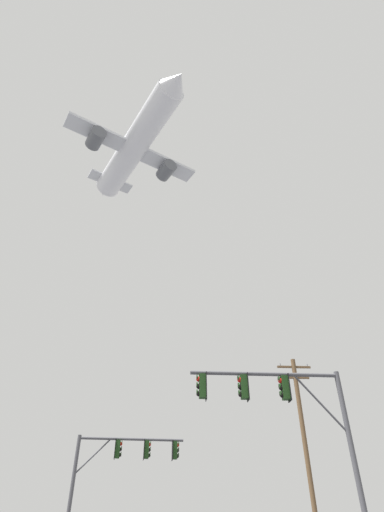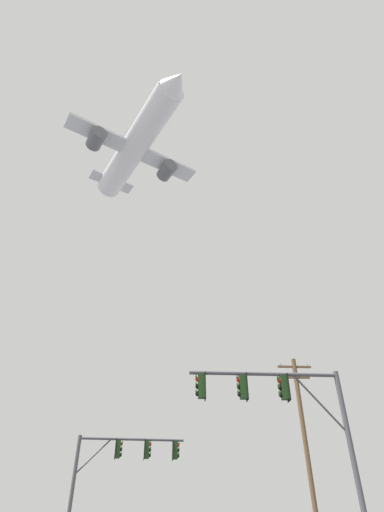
{
  "view_description": "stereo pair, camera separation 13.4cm",
  "coord_description": "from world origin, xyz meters",
  "px_view_note": "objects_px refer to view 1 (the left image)",
  "views": [
    {
      "loc": [
        -0.36,
        -6.77,
        1.59
      ],
      "look_at": [
        0.82,
        14.63,
        15.95
      ],
      "focal_mm": 27.67,
      "sensor_mm": 36.0,
      "label": 1
    },
    {
      "loc": [
        -0.23,
        -6.78,
        1.59
      ],
      "look_at": [
        0.82,
        14.63,
        15.95
      ],
      "focal_mm": 27.67,
      "sensor_mm": 36.0,
      "label": 2
    }
  ],
  "objects_px": {
    "signal_pole_far": "(121,460)",
    "airplane": "(135,145)",
    "signal_pole_near": "(285,410)",
    "utility_pole": "(304,440)"
  },
  "relations": [
    {
      "from": "signal_pole_far",
      "to": "airplane",
      "type": "bearing_deg",
      "value": 110.59
    },
    {
      "from": "signal_pole_near",
      "to": "airplane",
      "type": "xyz_separation_m",
      "value": [
        -9.15,
        14.5,
        31.48
      ]
    },
    {
      "from": "airplane",
      "to": "signal_pole_far",
      "type": "bearing_deg",
      "value": -69.41
    },
    {
      "from": "utility_pole",
      "to": "airplane",
      "type": "relative_size",
      "value": 0.56
    },
    {
      "from": "signal_pole_near",
      "to": "utility_pole",
      "type": "height_order",
      "value": "utility_pole"
    },
    {
      "from": "signal_pole_far",
      "to": "airplane",
      "type": "relative_size",
      "value": 0.32
    },
    {
      "from": "signal_pole_near",
      "to": "signal_pole_far",
      "type": "bearing_deg",
      "value": 128.59
    },
    {
      "from": "airplane",
      "to": "signal_pole_near",
      "type": "bearing_deg",
      "value": -57.74
    },
    {
      "from": "airplane",
      "to": "utility_pole",
      "type": "bearing_deg",
      "value": -21.09
    },
    {
      "from": "signal_pole_far",
      "to": "utility_pole",
      "type": "bearing_deg",
      "value": 4.26
    }
  ]
}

